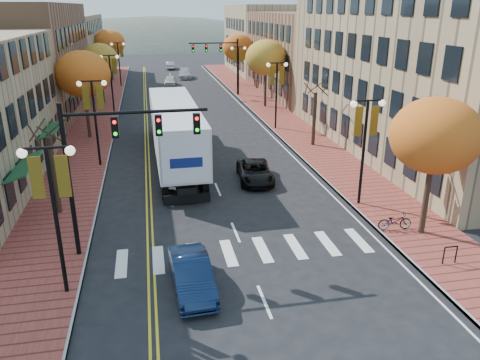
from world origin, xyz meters
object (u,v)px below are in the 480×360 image
semi_truck (174,126)px  black_suv (255,172)px  bicycle (395,221)px  navy_sedan (192,275)px

semi_truck → black_suv: size_ratio=3.94×
bicycle → navy_sedan: bearing=110.8°
semi_truck → navy_sedan: bearing=-92.4°
semi_truck → navy_sedan: semi_truck is taller
navy_sedan → black_suv: 12.80m
black_suv → bicycle: size_ratio=2.66×
black_suv → bicycle: black_suv is taller
navy_sedan → black_suv: navy_sedan is taller
semi_truck → black_suv: 7.36m
navy_sedan → bicycle: size_ratio=2.45×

